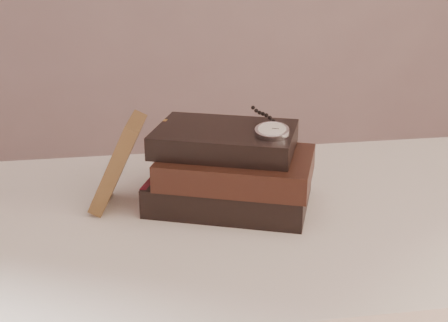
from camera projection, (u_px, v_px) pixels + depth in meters
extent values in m
cube|color=white|center=(269.00, 221.00, 0.99)|extent=(1.00, 0.60, 0.04)
cube|color=white|center=(268.00, 254.00, 1.01)|extent=(0.88, 0.49, 0.08)
cylinder|color=white|center=(430.00, 306.00, 1.42)|extent=(0.05, 0.05, 0.71)
cube|color=black|center=(230.00, 190.00, 1.00)|extent=(0.30, 0.25, 0.05)
cube|color=beige|center=(232.00, 190.00, 1.00)|extent=(0.28, 0.24, 0.04)
cube|color=gold|center=(163.00, 179.00, 1.05)|extent=(0.01, 0.01, 0.05)
cube|color=maroon|center=(159.00, 184.00, 1.02)|extent=(0.07, 0.15, 0.05)
cube|color=black|center=(237.00, 167.00, 0.97)|extent=(0.28, 0.24, 0.04)
cube|color=beige|center=(239.00, 167.00, 0.97)|extent=(0.27, 0.22, 0.03)
cube|color=gold|center=(172.00, 157.00, 1.02)|extent=(0.01, 0.01, 0.04)
cube|color=black|center=(225.00, 139.00, 0.98)|extent=(0.26, 0.22, 0.04)
cube|color=beige|center=(227.00, 139.00, 0.98)|extent=(0.25, 0.21, 0.03)
cube|color=gold|center=(165.00, 131.00, 1.02)|extent=(0.01, 0.01, 0.04)
cube|color=#46301A|center=(118.00, 163.00, 0.97)|extent=(0.10, 0.11, 0.15)
cylinder|color=silver|center=(272.00, 132.00, 0.93)|extent=(0.07, 0.07, 0.02)
cylinder|color=white|center=(272.00, 129.00, 0.93)|extent=(0.06, 0.06, 0.01)
torus|color=silver|center=(272.00, 129.00, 0.93)|extent=(0.06, 0.06, 0.01)
cylinder|color=silver|center=(275.00, 126.00, 0.96)|extent=(0.01, 0.01, 0.01)
cube|color=black|center=(273.00, 127.00, 0.94)|extent=(0.01, 0.01, 0.00)
cube|color=black|center=(275.00, 129.00, 0.93)|extent=(0.01, 0.01, 0.00)
sphere|color=black|center=(273.00, 121.00, 0.97)|extent=(0.01, 0.01, 0.01)
sphere|color=black|center=(270.00, 118.00, 0.98)|extent=(0.01, 0.01, 0.01)
sphere|color=black|center=(266.00, 115.00, 0.99)|extent=(0.01, 0.01, 0.01)
sphere|color=black|center=(263.00, 114.00, 1.00)|extent=(0.01, 0.01, 0.01)
sphere|color=black|center=(260.00, 113.00, 1.02)|extent=(0.01, 0.01, 0.01)
sphere|color=black|center=(256.00, 111.00, 1.03)|extent=(0.01, 0.01, 0.01)
sphere|color=black|center=(253.00, 108.00, 1.04)|extent=(0.01, 0.01, 0.01)
torus|color=silver|center=(174.00, 142.00, 1.08)|extent=(0.05, 0.03, 0.05)
torus|color=silver|center=(204.00, 144.00, 1.07)|extent=(0.05, 0.03, 0.05)
cylinder|color=silver|center=(189.00, 141.00, 1.07)|extent=(0.01, 0.01, 0.00)
cylinder|color=silver|center=(171.00, 135.00, 1.14)|extent=(0.04, 0.11, 0.03)
cylinder|color=silver|center=(224.00, 138.00, 1.12)|extent=(0.04, 0.11, 0.03)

